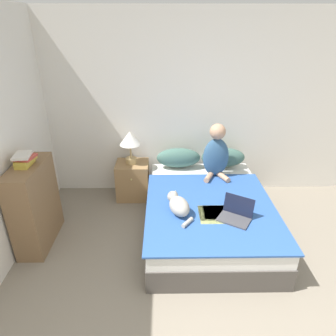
{
  "coord_description": "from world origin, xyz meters",
  "views": [
    {
      "loc": [
        -0.44,
        -1.04,
        2.34
      ],
      "look_at": [
        -0.39,
        2.11,
        0.81
      ],
      "focal_mm": 32.0,
      "sensor_mm": 36.0,
      "label": 1
    }
  ],
  "objects_px": {
    "cat_tabby": "(178,205)",
    "table_lamp": "(130,141)",
    "pillow_far": "(223,158)",
    "laptop_open": "(236,215)",
    "nightstand": "(133,180)",
    "bookshelf": "(35,205)",
    "bed": "(207,214)",
    "person_sitting": "(216,153)",
    "pillow_near": "(178,158)",
    "book_stack_top": "(25,159)"
  },
  "relations": [
    {
      "from": "cat_tabby",
      "to": "laptop_open",
      "type": "height_order",
      "value": "laptop_open"
    },
    {
      "from": "cat_tabby",
      "to": "bookshelf",
      "type": "height_order",
      "value": "bookshelf"
    },
    {
      "from": "laptop_open",
      "to": "bed",
      "type": "bearing_deg",
      "value": 150.51
    },
    {
      "from": "bed",
      "to": "pillow_near",
      "type": "relative_size",
      "value": 3.24
    },
    {
      "from": "bed",
      "to": "person_sitting",
      "type": "distance_m",
      "value": 0.82
    },
    {
      "from": "table_lamp",
      "to": "laptop_open",
      "type": "bearing_deg",
      "value": -45.29
    },
    {
      "from": "laptop_open",
      "to": "nightstand",
      "type": "bearing_deg",
      "value": 166.62
    },
    {
      "from": "cat_tabby",
      "to": "table_lamp",
      "type": "relative_size",
      "value": 1.04
    },
    {
      "from": "pillow_near",
      "to": "pillow_far",
      "type": "bearing_deg",
      "value": 0.0
    },
    {
      "from": "person_sitting",
      "to": "table_lamp",
      "type": "distance_m",
      "value": 1.18
    },
    {
      "from": "nightstand",
      "to": "bookshelf",
      "type": "bearing_deg",
      "value": -135.19
    },
    {
      "from": "bed",
      "to": "table_lamp",
      "type": "xyz_separation_m",
      "value": [
        -0.99,
        0.81,
        0.66
      ]
    },
    {
      "from": "pillow_near",
      "to": "laptop_open",
      "type": "bearing_deg",
      "value": -66.81
    },
    {
      "from": "nightstand",
      "to": "book_stack_top",
      "type": "bearing_deg",
      "value": -135.31
    },
    {
      "from": "book_stack_top",
      "to": "table_lamp",
      "type": "bearing_deg",
      "value": 45.18
    },
    {
      "from": "nightstand",
      "to": "table_lamp",
      "type": "height_order",
      "value": "table_lamp"
    },
    {
      "from": "pillow_far",
      "to": "person_sitting",
      "type": "height_order",
      "value": "person_sitting"
    },
    {
      "from": "cat_tabby",
      "to": "table_lamp",
      "type": "xyz_separation_m",
      "value": [
        -0.62,
        1.12,
        0.32
      ]
    },
    {
      "from": "cat_tabby",
      "to": "bookshelf",
      "type": "relative_size",
      "value": 0.49
    },
    {
      "from": "pillow_near",
      "to": "nightstand",
      "type": "bearing_deg",
      "value": -175.21
    },
    {
      "from": "pillow_near",
      "to": "person_sitting",
      "type": "xyz_separation_m",
      "value": [
        0.48,
        -0.27,
        0.18
      ]
    },
    {
      "from": "bed",
      "to": "bookshelf",
      "type": "bearing_deg",
      "value": -174.57
    },
    {
      "from": "table_lamp",
      "to": "pillow_far",
      "type": "bearing_deg",
      "value": 2.09
    },
    {
      "from": "person_sitting",
      "to": "table_lamp",
      "type": "height_order",
      "value": "person_sitting"
    },
    {
      "from": "pillow_far",
      "to": "book_stack_top",
      "type": "xyz_separation_m",
      "value": [
        -2.3,
        -1.05,
        0.46
      ]
    },
    {
      "from": "person_sitting",
      "to": "book_stack_top",
      "type": "bearing_deg",
      "value": -160.25
    },
    {
      "from": "pillow_near",
      "to": "bookshelf",
      "type": "relative_size",
      "value": 0.63
    },
    {
      "from": "bed",
      "to": "cat_tabby",
      "type": "relative_size",
      "value": 4.14
    },
    {
      "from": "pillow_far",
      "to": "laptop_open",
      "type": "xyz_separation_m",
      "value": [
        -0.09,
        -1.28,
        -0.09
      ]
    },
    {
      "from": "person_sitting",
      "to": "nightstand",
      "type": "height_order",
      "value": "person_sitting"
    },
    {
      "from": "bed",
      "to": "pillow_far",
      "type": "relative_size",
      "value": 3.24
    },
    {
      "from": "pillow_far",
      "to": "bookshelf",
      "type": "height_order",
      "value": "bookshelf"
    },
    {
      "from": "bed",
      "to": "bookshelf",
      "type": "height_order",
      "value": "bookshelf"
    },
    {
      "from": "laptop_open",
      "to": "book_stack_top",
      "type": "distance_m",
      "value": 2.29
    },
    {
      "from": "table_lamp",
      "to": "book_stack_top",
      "type": "xyz_separation_m",
      "value": [
        -0.99,
        -1.0,
        0.18
      ]
    },
    {
      "from": "nightstand",
      "to": "bookshelf",
      "type": "height_order",
      "value": "bookshelf"
    },
    {
      "from": "pillow_near",
      "to": "person_sitting",
      "type": "distance_m",
      "value": 0.59
    },
    {
      "from": "pillow_far",
      "to": "laptop_open",
      "type": "distance_m",
      "value": 1.29
    },
    {
      "from": "pillow_near",
      "to": "book_stack_top",
      "type": "relative_size",
      "value": 2.45
    },
    {
      "from": "bed",
      "to": "person_sitting",
      "type": "relative_size",
      "value": 2.76
    },
    {
      "from": "laptop_open",
      "to": "pillow_near",
      "type": "bearing_deg",
      "value": 145.13
    },
    {
      "from": "person_sitting",
      "to": "bookshelf",
      "type": "distance_m",
      "value": 2.3
    },
    {
      "from": "pillow_near",
      "to": "person_sitting",
      "type": "height_order",
      "value": "person_sitting"
    },
    {
      "from": "pillow_near",
      "to": "person_sitting",
      "type": "relative_size",
      "value": 0.85
    },
    {
      "from": "pillow_near",
      "to": "bookshelf",
      "type": "height_order",
      "value": "bookshelf"
    },
    {
      "from": "laptop_open",
      "to": "bookshelf",
      "type": "bearing_deg",
      "value": -154.05
    },
    {
      "from": "nightstand",
      "to": "bed",
      "type": "bearing_deg",
      "value": -39.32
    },
    {
      "from": "cat_tabby",
      "to": "nightstand",
      "type": "bearing_deg",
      "value": 6.28
    },
    {
      "from": "bed",
      "to": "pillow_far",
      "type": "distance_m",
      "value": 0.99
    },
    {
      "from": "bed",
      "to": "pillow_near",
      "type": "height_order",
      "value": "pillow_near"
    }
  ]
}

